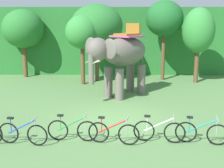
# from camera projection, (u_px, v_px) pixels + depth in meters

# --- Properties ---
(ground_plane) EXTENTS (80.00, 80.00, 0.00)m
(ground_plane) POSITION_uv_depth(u_px,v_px,m) (115.00, 121.00, 11.97)
(ground_plane) COLOR #567F47
(foliage_hedge) EXTENTS (36.00, 6.00, 4.82)m
(foliage_hedge) POSITION_uv_depth(u_px,v_px,m) (115.00, 39.00, 24.21)
(foliage_hedge) COLOR #28702D
(foliage_hedge) RESTS_ON ground
(tree_center) EXTENTS (2.82, 2.82, 4.66)m
(tree_center) POSITION_uv_depth(u_px,v_px,m) (23.00, 29.00, 20.41)
(tree_center) COLOR brown
(tree_center) RESTS_ON ground
(tree_center_right) EXTENTS (2.04, 2.04, 4.24)m
(tree_center_right) POSITION_uv_depth(u_px,v_px,m) (82.00, 33.00, 18.08)
(tree_center_right) COLOR brown
(tree_center_right) RESTS_ON ground
(tree_right) EXTENTS (3.35, 3.35, 4.94)m
(tree_right) POSITION_uv_depth(u_px,v_px,m) (97.00, 26.00, 19.04)
(tree_right) COLOR brown
(tree_right) RESTS_ON ground
(tree_left) EXTENTS (2.40, 2.40, 5.19)m
(tree_left) POSITION_uv_depth(u_px,v_px,m) (165.00, 19.00, 19.24)
(tree_left) COLOR brown
(tree_left) RESTS_ON ground
(tree_far_left) EXTENTS (2.01, 2.01, 4.71)m
(tree_far_left) POSITION_uv_depth(u_px,v_px,m) (199.00, 31.00, 18.56)
(tree_far_left) COLOR brown
(tree_far_left) RESTS_ON ground
(elephant) EXTENTS (3.58, 3.77, 3.78)m
(elephant) POSITION_uv_depth(u_px,v_px,m) (121.00, 55.00, 15.31)
(elephant) COLOR #665E56
(elephant) RESTS_ON ground
(bike_blue) EXTENTS (1.69, 0.52, 0.92)m
(bike_blue) POSITION_uv_depth(u_px,v_px,m) (23.00, 133.00, 9.66)
(bike_blue) COLOR black
(bike_blue) RESTS_ON ground
(bike_green) EXTENTS (1.71, 0.52, 0.92)m
(bike_green) POSITION_uv_depth(u_px,v_px,m) (72.00, 130.00, 9.96)
(bike_green) COLOR black
(bike_green) RESTS_ON ground
(bike_red) EXTENTS (1.69, 0.53, 0.92)m
(bike_red) POSITION_uv_depth(u_px,v_px,m) (113.00, 133.00, 9.71)
(bike_red) COLOR black
(bike_red) RESTS_ON ground
(bike_white) EXTENTS (1.69, 0.52, 0.92)m
(bike_white) POSITION_uv_depth(u_px,v_px,m) (159.00, 131.00, 9.85)
(bike_white) COLOR black
(bike_white) RESTS_ON ground
(bike_teal) EXTENTS (1.68, 0.57, 0.92)m
(bike_teal) POSITION_uv_depth(u_px,v_px,m) (202.00, 132.00, 9.72)
(bike_teal) COLOR black
(bike_teal) RESTS_ON ground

